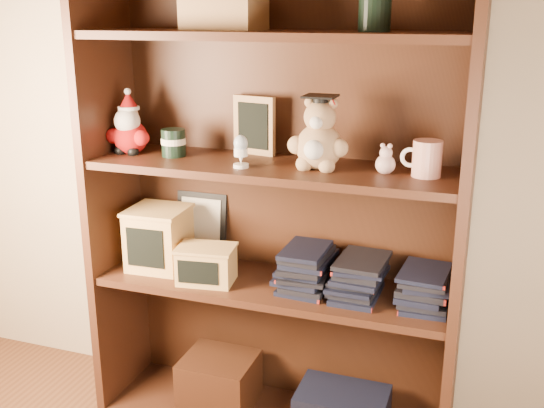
{
  "coord_description": "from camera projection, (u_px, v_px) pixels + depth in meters",
  "views": [
    {
      "loc": [
        0.6,
        -0.51,
        1.41
      ],
      "look_at": [
        -0.04,
        1.3,
        0.82
      ],
      "focal_mm": 42.0,
      "sensor_mm": 36.0,
      "label": 1
    }
  ],
  "objects": [
    {
      "name": "book_stack_mid",
      "position": [
        358.0,
        276.0,
        1.98
      ],
      "size": [
        0.14,
        0.2,
        0.13
      ],
      "color": "black",
      "rests_on": "shelf_lower"
    },
    {
      "name": "santa_plush",
      "position": [
        129.0,
        129.0,
        2.1
      ],
      "size": [
        0.16,
        0.11,
        0.22
      ],
      "color": "#A50F0F",
      "rests_on": "shelf_upper"
    },
    {
      "name": "pencils_box",
      "position": [
        206.0,
        264.0,
        2.08
      ],
      "size": [
        0.2,
        0.16,
        0.12
      ],
      "color": "tan",
      "rests_on": "shelf_lower"
    },
    {
      "name": "egg_cup",
      "position": [
        241.0,
        150.0,
        1.91
      ],
      "size": [
        0.05,
        0.05,
        0.1
      ],
      "color": "white",
      "rests_on": "shelf_upper"
    },
    {
      "name": "book_stack_right",
      "position": [
        424.0,
        287.0,
        1.92
      ],
      "size": [
        0.14,
        0.2,
        0.11
      ],
      "color": "black",
      "rests_on": "shelf_lower"
    },
    {
      "name": "pink_figurine",
      "position": [
        385.0,
        162.0,
        1.85
      ],
      "size": [
        0.06,
        0.06,
        0.09
      ],
      "color": "beige",
      "rests_on": "shelf_upper"
    },
    {
      "name": "shelf_upper",
      "position": [
        272.0,
        168.0,
        1.98
      ],
      "size": [
        1.14,
        0.33,
        0.02
      ],
      "color": "#3F2012",
      "rests_on": "ground"
    },
    {
      "name": "grad_teddy_bear",
      "position": [
        319.0,
        140.0,
        1.89
      ],
      "size": [
        0.19,
        0.16,
        0.23
      ],
      "color": "tan",
      "rests_on": "shelf_upper"
    },
    {
      "name": "shelf_lower",
      "position": [
        272.0,
        286.0,
        2.09
      ],
      "size": [
        1.14,
        0.33,
        0.02
      ],
      "color": "#3F2012",
      "rests_on": "ground"
    },
    {
      "name": "teachers_tin",
      "position": [
        174.0,
        142.0,
        2.07
      ],
      "size": [
        0.08,
        0.08,
        0.09
      ],
      "color": "black",
      "rests_on": "shelf_upper"
    },
    {
      "name": "book_stack_left",
      "position": [
        306.0,
        267.0,
        2.03
      ],
      "size": [
        0.14,
        0.2,
        0.14
      ],
      "color": "black",
      "rests_on": "shelf_lower"
    },
    {
      "name": "bookcase",
      "position": [
        276.0,
        212.0,
        2.07
      ],
      "size": [
        1.2,
        0.35,
        1.6
      ],
      "color": "#3F2012",
      "rests_on": "ground"
    },
    {
      "name": "chalkboard_plaque",
      "position": [
        254.0,
        126.0,
        2.08
      ],
      "size": [
        0.15,
        0.09,
        0.19
      ],
      "color": "#9E7547",
      "rests_on": "shelf_upper"
    },
    {
      "name": "teacher_mug",
      "position": [
        426.0,
        159.0,
        1.81
      ],
      "size": [
        0.12,
        0.08,
        0.1
      ],
      "color": "silver",
      "rests_on": "shelf_upper"
    },
    {
      "name": "certificate_frame",
      "position": [
        201.0,
        225.0,
        2.28
      ],
      "size": [
        0.19,
        0.05,
        0.24
      ],
      "color": "black",
      "rests_on": "shelf_lower"
    },
    {
      "name": "treats_box",
      "position": [
        159.0,
        238.0,
        2.19
      ],
      "size": [
        0.2,
        0.2,
        0.21
      ],
      "color": "tan",
      "rests_on": "shelf_lower"
    }
  ]
}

